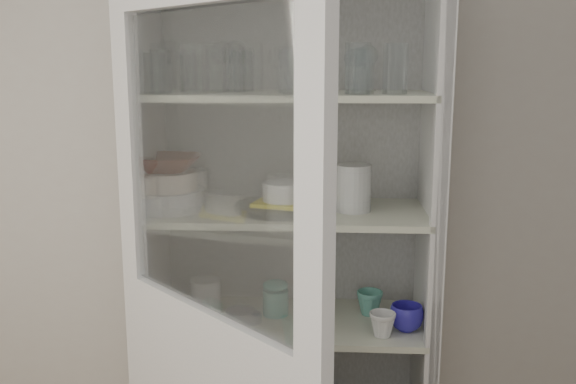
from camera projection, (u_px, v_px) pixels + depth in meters
The scene contains 32 objects.
wall_back at pixel (239, 185), 2.45m from camera, with size 3.60×0.02×2.60m, color #B0A9A2.
pantry_cabinet at pixel (289, 290), 2.35m from camera, with size 1.00×0.45×2.10m.
tumbler_0 at pixel (154, 73), 2.00m from camera, with size 0.06×0.06×0.13m, color silver.
tumbler_1 at pixel (161, 72), 2.02m from camera, with size 0.07×0.07×0.14m, color silver.
tumbler_2 at pixel (193, 69), 2.01m from camera, with size 0.08×0.08×0.15m, color silver.
tumbler_3 at pixel (290, 71), 2.02m from camera, with size 0.07×0.07×0.14m, color silver.
tumbler_4 at pixel (358, 69), 1.96m from camera, with size 0.08×0.08×0.16m, color silver.
tumbler_5 at pixel (363, 71), 2.00m from camera, with size 0.07×0.07×0.14m, color silver.
tumbler_6 at pixel (395, 69), 1.98m from camera, with size 0.08×0.08×0.16m, color silver.
tumbler_7 at pixel (217, 68), 2.12m from camera, with size 0.08×0.08×0.16m, color silver.
tumbler_8 at pixel (189, 72), 2.17m from camera, with size 0.06×0.06×0.13m, color silver.
tumbler_9 at pixel (236, 72), 2.15m from camera, with size 0.07×0.07×0.13m, color silver.
tumbler_10 at pixel (243, 71), 2.11m from camera, with size 0.07×0.07×0.14m, color silver.
tumbler_11 at pixel (322, 69), 2.12m from camera, with size 0.08×0.08×0.15m, color silver.
goblet_0 at pixel (223, 64), 2.22m from camera, with size 0.08×0.08×0.18m, color silver, non-canonical shape.
goblet_1 at pixel (234, 64), 2.23m from camera, with size 0.08×0.08×0.18m, color silver, non-canonical shape.
goblet_2 at pixel (367, 66), 2.19m from camera, with size 0.08×0.08×0.17m, color silver, non-canonical shape.
goblet_3 at pixel (354, 68), 2.20m from camera, with size 0.07×0.07×0.16m, color silver, non-canonical shape.
plate_stack_front at pixel (168, 199), 2.20m from camera, with size 0.25×0.25×0.07m, color silver.
plate_stack_back at pixel (178, 185), 2.35m from camera, with size 0.21×0.21×0.11m, color silver.
cream_bowl at pixel (168, 180), 2.19m from camera, with size 0.20×0.20×0.06m, color beige.
terracotta_bowl at pixel (167, 163), 2.18m from camera, with size 0.23×0.23×0.06m, color #501D11.
glass_platter at pixel (284, 207), 2.20m from camera, with size 0.34×0.34×0.02m, color silver.
yellow_trivet at pixel (284, 202), 2.20m from camera, with size 0.18×0.18×0.01m, color yellow.
white_ramekin at pixel (284, 191), 2.19m from camera, with size 0.15×0.15×0.06m, color silver.
grey_bowl_stack at pixel (353, 188), 2.17m from camera, with size 0.12×0.12×0.16m, color #B5B7B6.
mug_blue at pixel (406, 318), 2.18m from camera, with size 0.11×0.11×0.09m, color #252AA0.
mug_teal at pixel (370, 303), 2.32m from camera, with size 0.09×0.09×0.09m, color teal.
mug_white at pixel (382, 324), 2.13m from camera, with size 0.09×0.09×0.08m, color silver.
teal_jar at pixel (276, 300), 2.31m from camera, with size 0.09×0.09×0.11m.
measuring_cups at pixel (241, 316), 2.26m from camera, with size 0.11×0.11×0.04m, color #B1B3C7.
white_canister at pixel (206, 296), 2.32m from camera, with size 0.11×0.11×0.13m, color silver.
Camera 1 is at (0.33, -0.89, 1.76)m, focal length 40.00 mm.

